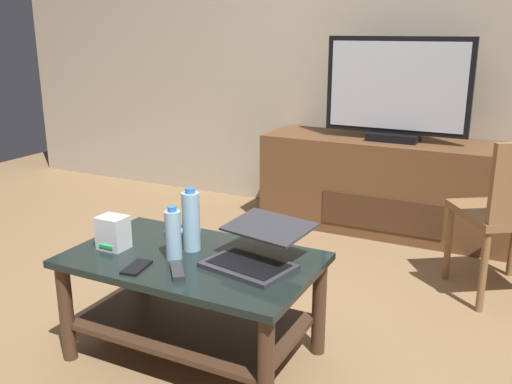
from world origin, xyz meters
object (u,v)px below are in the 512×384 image
(coffee_table, at_px, (193,289))
(laptop, at_px, (257,250))
(water_bottle_near, at_px, (173,235))
(cell_phone, at_px, (137,267))
(router_box, at_px, (113,233))
(tv_remote, at_px, (182,232))
(media_cabinet, at_px, (391,186))
(television, at_px, (397,92))
(water_bottle_far, at_px, (191,221))
(soundbar_remote, at_px, (177,271))

(coffee_table, distance_m, laptop, 0.34)
(water_bottle_near, bearing_deg, cell_phone, -117.15)
(router_box, xyz_separation_m, cell_phone, (0.22, -0.13, -0.07))
(tv_remote, bearing_deg, water_bottle_near, -26.47)
(water_bottle_near, bearing_deg, coffee_table, 42.79)
(media_cabinet, height_order, television, television)
(router_box, bearing_deg, television, 70.62)
(router_box, bearing_deg, coffee_table, 11.43)
(media_cabinet, xyz_separation_m, water_bottle_near, (-0.40, -1.98, 0.24))
(coffee_table, bearing_deg, laptop, 11.56)
(water_bottle_far, bearing_deg, soundbar_remote, -70.53)
(soundbar_remote, bearing_deg, coffee_table, 63.85)
(media_cabinet, xyz_separation_m, soundbar_remote, (-0.31, -2.09, 0.15))
(water_bottle_near, bearing_deg, laptop, 17.96)
(laptop, height_order, soundbar_remote, laptop)
(laptop, distance_m, cell_phone, 0.47)
(television, bearing_deg, laptop, -92.54)
(television, xyz_separation_m, water_bottle_far, (-0.39, -1.84, -0.37))
(laptop, relative_size, water_bottle_far, 1.57)
(laptop, relative_size, tv_remote, 2.63)
(coffee_table, bearing_deg, soundbar_remote, -76.99)
(television, relative_size, tv_remote, 5.83)
(coffee_table, bearing_deg, television, 79.59)
(television, height_order, laptop, television)
(tv_remote, distance_m, soundbar_remote, 0.43)
(television, height_order, soundbar_remote, television)
(media_cabinet, height_order, cell_phone, media_cabinet)
(media_cabinet, relative_size, water_bottle_near, 7.90)
(coffee_table, relative_size, cell_phone, 7.27)
(media_cabinet, distance_m, television, 0.64)
(coffee_table, bearing_deg, media_cabinet, 79.71)
(water_bottle_near, distance_m, soundbar_remote, 0.17)
(soundbar_remote, bearing_deg, water_bottle_far, 70.31)
(television, distance_m, laptop, 1.90)
(water_bottle_near, bearing_deg, tv_remote, 117.20)
(media_cabinet, distance_m, router_box, 2.13)
(cell_phone, bearing_deg, router_box, 140.21)
(water_bottle_near, distance_m, water_bottle_far, 0.12)
(media_cabinet, height_order, soundbar_remote, media_cabinet)
(television, xyz_separation_m, router_box, (-0.70, -1.98, -0.43))
(tv_remote, bearing_deg, router_box, -83.78)
(water_bottle_near, height_order, tv_remote, water_bottle_near)
(media_cabinet, bearing_deg, laptop, -92.51)
(coffee_table, distance_m, router_box, 0.41)
(television, bearing_deg, tv_remote, -107.47)
(media_cabinet, bearing_deg, water_bottle_near, -101.53)
(cell_phone, distance_m, soundbar_remote, 0.17)
(water_bottle_far, bearing_deg, coffee_table, -57.04)
(router_box, bearing_deg, water_bottle_far, 24.35)
(laptop, relative_size, water_bottle_near, 1.90)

